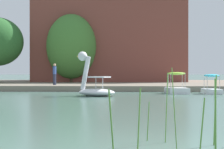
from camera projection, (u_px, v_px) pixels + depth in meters
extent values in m
cube|color=slate|center=(132.00, 84.00, 36.80)|extent=(151.66, 22.37, 0.44)
ellipsoid|color=white|center=(97.00, 92.00, 20.98)|extent=(2.79, 2.17, 0.47)
cylinder|color=white|center=(86.00, 73.00, 21.29)|extent=(0.78, 0.54, 2.16)
sphere|color=white|center=(83.00, 56.00, 21.38)|extent=(0.78, 0.78, 0.60)
cone|color=yellow|center=(79.00, 56.00, 21.48)|extent=(0.52, 0.46, 0.33)
cube|color=white|center=(99.00, 77.00, 20.89)|extent=(1.43, 1.40, 0.08)
cylinder|color=silver|center=(103.00, 83.00, 21.33)|extent=(0.04, 0.04, 0.73)
cylinder|color=silver|center=(96.00, 83.00, 20.46)|extent=(0.04, 0.04, 0.73)
cube|color=white|center=(177.00, 90.00, 23.73)|extent=(1.56, 2.28, 0.41)
ellipsoid|color=#8CCC38|center=(177.00, 74.00, 23.72)|extent=(1.35, 1.11, 0.20)
cylinder|color=#B7B7BF|center=(168.00, 80.00, 24.10)|extent=(0.04, 0.04, 1.00)
cylinder|color=#B7B7BF|center=(182.00, 80.00, 24.15)|extent=(0.04, 0.04, 1.00)
cylinder|color=#B7B7BF|center=(171.00, 81.00, 23.30)|extent=(0.04, 0.04, 1.00)
cylinder|color=#B7B7BF|center=(185.00, 81.00, 23.35)|extent=(0.04, 0.04, 1.00)
cube|color=white|center=(212.00, 91.00, 23.37)|extent=(1.13, 1.87, 0.33)
ellipsoid|color=#2DB7D1|center=(212.00, 76.00, 23.36)|extent=(1.06, 1.15, 0.20)
cylinder|color=#B7B7BF|center=(204.00, 82.00, 23.84)|extent=(0.04, 0.04, 0.94)
cylinder|color=#B7B7BF|center=(216.00, 82.00, 23.80)|extent=(0.04, 0.04, 0.94)
cylinder|color=#B7B7BF|center=(207.00, 82.00, 22.92)|extent=(0.04, 0.04, 0.94)
cylinder|color=#B7B7BF|center=(220.00, 82.00, 22.88)|extent=(0.04, 0.04, 0.94)
cylinder|color=#423323|center=(71.00, 65.00, 36.29)|extent=(0.40, 0.40, 3.81)
ellipsoid|color=#427A33|center=(71.00, 46.00, 36.28)|extent=(5.45, 5.00, 7.02)
cube|color=#23283D|center=(55.00, 80.00, 28.27)|extent=(0.26, 0.27, 0.91)
cube|color=#334C8C|center=(55.00, 70.00, 28.26)|extent=(0.29, 0.29, 0.66)
sphere|color=tan|center=(55.00, 65.00, 28.26)|extent=(0.24, 0.24, 0.24)
cube|color=brown|center=(110.00, 40.00, 42.89)|extent=(17.68, 14.10, 10.52)
cylinder|color=#4C7F33|center=(202.00, 125.00, 6.18)|extent=(0.13, 0.08, 1.00)
cylinder|color=#4C7F33|center=(174.00, 112.00, 5.90)|extent=(0.08, 0.19, 1.55)
cylinder|color=#4C7F33|center=(111.00, 122.00, 5.96)|extent=(0.11, 0.15, 1.18)
cylinder|color=#4C7F33|center=(215.00, 110.00, 6.80)|extent=(0.10, 0.12, 1.42)
cylinder|color=#4C7F33|center=(148.00, 121.00, 7.16)|extent=(0.06, 0.06, 0.85)
cylinder|color=#4C7F33|center=(215.00, 115.00, 6.18)|extent=(0.04, 0.09, 1.36)
cylinder|color=#4C7F33|center=(139.00, 119.00, 6.25)|extent=(0.08, 0.17, 1.18)
cylinder|color=#4C7F33|center=(167.00, 107.00, 7.09)|extent=(0.09, 0.16, 1.47)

